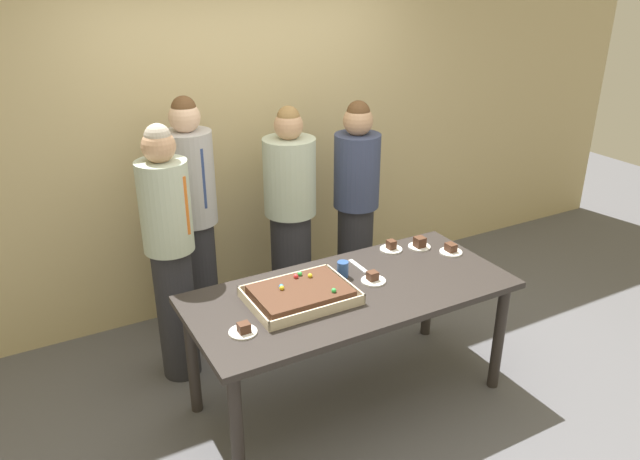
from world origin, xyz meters
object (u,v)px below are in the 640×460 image
Objects in this scene: party_table at (351,302)px; plated_slice_center_front at (420,244)px; sheet_cake at (301,294)px; person_green_shirt_behind at (290,216)px; person_serving_front at (170,252)px; cake_server_utensil at (358,266)px; person_striped_tie_right at (356,204)px; person_far_right_suit at (194,218)px; drink_cup_nearest at (343,269)px; plated_slice_near_right at (391,247)px; plated_slice_far_left at (243,330)px; plated_slice_far_right at (451,250)px; plated_slice_near_left at (373,279)px.

plated_slice_center_front reaches higher than party_table.
sheet_cake is 0.36× the size of person_green_shirt_behind.
cake_server_utensil is at bearing 26.72° from person_serving_front.
person_striped_tie_right is at bearing 107.12° from person_green_shirt_behind.
plated_slice_center_front is 1.56m from person_far_right_suit.
person_striped_tie_right is at bearing 53.60° from drink_cup_nearest.
plated_slice_near_right is 1.00× the size of plated_slice_center_front.
sheet_cake is 1.11m from person_green_shirt_behind.
person_striped_tie_right is at bearing 62.94° from person_serving_front.
plated_slice_far_left is (-0.73, -0.13, 0.11)m from party_table.
person_serving_front is at bearing 161.83° from plated_slice_center_front.
person_green_shirt_behind is 0.70m from person_far_right_suit.
plated_slice_far_right is 0.75× the size of cake_server_utensil.
plated_slice_near_left is at bearing 18.70° from person_striped_tie_right.
person_green_shirt_behind is at bearing 84.44° from drink_cup_nearest.
plated_slice_near_left is 1.27m from person_serving_front.
plated_slice_near_left is at bearing -138.43° from plated_slice_near_right.
person_serving_front is at bearing -50.59° from person_green_shirt_behind.
cake_server_utensil is at bearing 83.06° from plated_slice_near_left.
plated_slice_center_front is (0.19, -0.06, 0.01)m from plated_slice_near_right.
party_table is 1.17× the size of person_striped_tie_right.
plated_slice_center_front is (1.44, 0.39, 0.01)m from plated_slice_far_left.
sheet_cake is 1.37m from person_striped_tie_right.
plated_slice_near_right is at bearing 17.68° from cake_server_utensil.
plated_slice_far_right is at bearing -34.82° from plated_slice_near_right.
person_serving_front is (-1.04, 0.55, 0.11)m from cake_server_utensil.
person_far_right_suit is at bearing 142.05° from plated_slice_near_right.
person_far_right_suit reaches higher than party_table.
plated_slice_near_right reaches higher than cake_server_utensil.
person_striped_tie_right reaches higher than plated_slice_far_right.
plated_slice_near_right is 0.09× the size of person_serving_front.
plated_slice_near_right is at bearing 33.56° from person_striped_tie_right.
party_table is 1.32m from person_far_right_suit.
person_striped_tie_right is at bearing 69.57° from person_far_right_suit.
person_serving_front is at bearing -36.43° from person_striped_tie_right.
plated_slice_center_front is at bearing 4.51° from cake_server_utensil.
party_table is 1.07m from person_green_shirt_behind.
sheet_cake is (-0.32, 0.03, 0.13)m from party_table.
sheet_cake is 1.05m from plated_slice_center_front.
person_far_right_suit reaches higher than person_green_shirt_behind.
plated_slice_far_right is 0.66m from cake_server_utensil.
plated_slice_far_right is at bearing 40.57° from person_far_right_suit.
drink_cup_nearest is 0.06× the size of person_green_shirt_behind.
plated_slice_far_right reaches higher than party_table.
cake_server_utensil is (-0.51, -0.04, -0.02)m from plated_slice_center_front.
cake_server_utensil is 0.83m from person_green_shirt_behind.
person_far_right_suit reaches higher than plated_slice_center_front.
plated_slice_near_right is 0.75× the size of cake_server_utensil.
person_serving_front is 1.52m from person_striped_tie_right.
plated_slice_center_front reaches higher than plated_slice_far_right.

